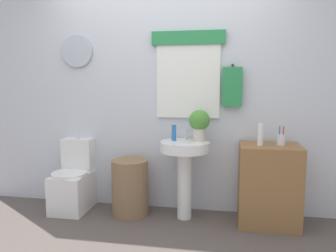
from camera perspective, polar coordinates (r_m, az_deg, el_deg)
name	(u,v)px	position (r m, az deg, el deg)	size (l,w,h in m)	color
back_wall	(167,91)	(3.57, -0.22, 6.15)	(4.40, 0.18, 2.60)	silver
toilet	(74,182)	(3.80, -16.17, -9.48)	(0.38, 0.51, 0.79)	white
laundry_hamper	(130,187)	(3.53, -6.66, -10.60)	(0.39, 0.39, 0.59)	#846647
pedestal_sink	(185,162)	(3.33, 2.94, -6.27)	(0.50, 0.50, 0.80)	white
faucet	(186,135)	(3.40, 3.23, -1.58)	(0.03, 0.03, 0.10)	silver
wooden_cabinet	(269,185)	(3.39, 17.24, -9.86)	(0.58, 0.44, 0.80)	olive
soap_bottle	(174,133)	(3.34, 1.04, -1.18)	(0.05, 0.05, 0.16)	#2D6BB7
potted_plant	(199,123)	(3.31, 5.53, 0.60)	(0.21, 0.21, 0.32)	beige
lotion_bottle	(260,135)	(3.22, 15.89, -1.44)	(0.05, 0.05, 0.21)	white
toothbrush_cup	(281,140)	(3.32, 19.23, -2.29)	(0.08, 0.08, 0.19)	silver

